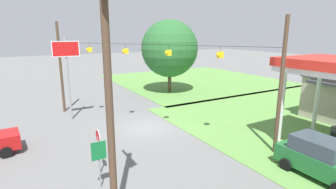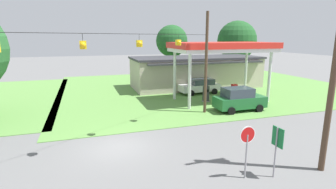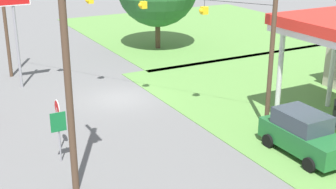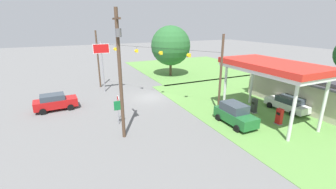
% 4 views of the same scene
% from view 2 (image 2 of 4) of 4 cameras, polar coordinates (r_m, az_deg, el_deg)
% --- Properties ---
extents(ground_plane, '(160.00, 160.00, 0.00)m').
position_cam_2_polar(ground_plane, '(15.93, -10.73, -11.24)').
color(ground_plane, slate).
extents(grass_verge_station_corner, '(36.00, 28.00, 0.04)m').
position_cam_2_polar(grass_verge_station_corner, '(34.72, 7.93, 1.81)').
color(grass_verge_station_corner, '#5B8E42').
rests_on(grass_verge_station_corner, ground).
extents(gas_station_canopy, '(9.80, 5.35, 5.83)m').
position_cam_2_polar(gas_station_canopy, '(26.38, 11.73, 9.90)').
color(gas_station_canopy, silver).
rests_on(gas_station_canopy, ground).
extents(gas_station_store, '(16.30, 7.03, 3.90)m').
position_cam_2_polar(gas_station_store, '(33.88, 6.13, 4.93)').
color(gas_station_store, '#B2A893').
rests_on(gas_station_store, ground).
extents(fuel_pump_near, '(0.71, 0.56, 1.62)m').
position_cam_2_polar(fuel_pump_near, '(26.20, 8.26, 0.02)').
color(fuel_pump_near, gray).
rests_on(fuel_pump_near, ground).
extents(fuel_pump_far, '(0.71, 0.56, 1.62)m').
position_cam_2_polar(fuel_pump_far, '(27.75, 14.19, 0.46)').
color(fuel_pump_far, gray).
rests_on(fuel_pump_far, ground).
extents(car_at_pumps_front, '(4.43, 2.13, 2.06)m').
position_cam_2_polar(car_at_pumps_front, '(23.57, 15.22, -1.01)').
color(car_at_pumps_front, '#1E602D').
rests_on(car_at_pumps_front, ground).
extents(car_at_pumps_rear, '(4.67, 2.20, 1.69)m').
position_cam_2_polar(car_at_pumps_rear, '(30.02, 6.99, 1.86)').
color(car_at_pumps_rear, white).
rests_on(car_at_pumps_rear, ground).
extents(stop_sign_roadside, '(0.80, 0.08, 2.50)m').
position_cam_2_polar(stop_sign_roadside, '(12.35, 16.86, -9.62)').
color(stop_sign_roadside, '#99999E').
rests_on(stop_sign_roadside, ground).
extents(route_sign, '(0.10, 0.70, 2.40)m').
position_cam_2_polar(route_sign, '(12.92, 22.64, -9.55)').
color(route_sign, gray).
rests_on(route_sign, ground).
extents(signal_span_gantry, '(16.21, 10.24, 8.34)m').
position_cam_2_polar(signal_span_gantry, '(14.72, -11.44, 5.24)').
color(signal_span_gantry, '#4C3828').
rests_on(signal_span_gantry, ground).
extents(tree_behind_station, '(4.67, 4.67, 8.09)m').
position_cam_2_polar(tree_behind_station, '(39.47, 0.83, 11.54)').
color(tree_behind_station, '#4C3828').
rests_on(tree_behind_station, ground).
extents(tree_far_back, '(6.08, 6.08, 8.84)m').
position_cam_2_polar(tree_far_back, '(43.32, 14.76, 11.30)').
color(tree_far_back, '#4C3828').
rests_on(tree_far_back, ground).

